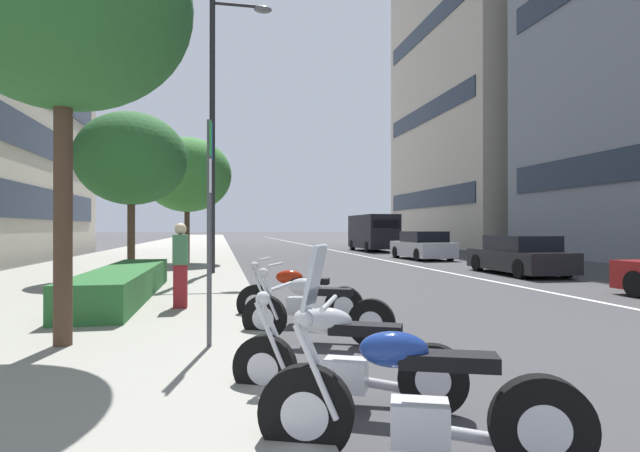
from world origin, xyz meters
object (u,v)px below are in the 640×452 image
object	(u,v)px
motorcycle_far_end_row	(298,299)
street_lamp_with_banners	(220,114)
parking_sign_by_curb	(210,205)
street_tree_by_lamp_post	(131,159)
motorcycle_mid_row	(343,361)
pedestrian_on_plaza	(181,265)
car_lead_in_lane	(422,246)
street_tree_far_plaza	(187,175)
motorcycle_by_sign_pole	(315,313)
car_far_down_avenue	(519,256)
street_tree_mid_sidewalk	(63,2)
motorcycle_nearest_camera	(413,402)
delivery_van_ahead	(373,232)

from	to	relation	value
motorcycle_far_end_row	street_lamp_with_banners	distance (m)	9.80
parking_sign_by_curb	street_tree_by_lamp_post	world-z (taller)	street_tree_by_lamp_post
motorcycle_mid_row	pedestrian_on_plaza	distance (m)	5.45
car_lead_in_lane	street_tree_far_plaza	bearing A→B (deg)	99.91
motorcycle_mid_row	pedestrian_on_plaza	size ratio (longest dim) A/B	1.29
motorcycle_by_sign_pole	street_lamp_with_banners	size ratio (longest dim) A/B	0.23
motorcycle_far_end_row	car_far_down_avenue	bearing A→B (deg)	-118.59
motorcycle_mid_row	street_tree_mid_sidewalk	bearing A→B (deg)	-12.97
motorcycle_nearest_camera	car_far_down_avenue	xyz separation A→B (m)	(12.52, -8.88, 0.19)
motorcycle_by_sign_pole	street_tree_mid_sidewalk	world-z (taller)	street_tree_mid_sidewalk
motorcycle_mid_row	car_lead_in_lane	distance (m)	21.86
car_far_down_avenue	pedestrian_on_plaza	distance (m)	12.47
motorcycle_nearest_camera	street_tree_mid_sidewalk	size ratio (longest dim) A/B	0.37
motorcycle_far_end_row	car_far_down_avenue	world-z (taller)	car_far_down_avenue
motorcycle_nearest_camera	street_tree_mid_sidewalk	bearing A→B (deg)	-27.75
street_tree_by_lamp_post	parking_sign_by_curb	bearing A→B (deg)	-165.39
street_tree_far_plaza	delivery_van_ahead	bearing A→B (deg)	-44.76
car_far_down_avenue	street_tree_mid_sidewalk	distance (m)	15.47
street_lamp_with_banners	street_tree_by_lamp_post	world-z (taller)	street_lamp_with_banners
street_tree_by_lamp_post	pedestrian_on_plaza	distance (m)	7.03
motorcycle_nearest_camera	street_tree_far_plaza	world-z (taller)	street_tree_far_plaza
motorcycle_by_sign_pole	parking_sign_by_curb	bearing A→B (deg)	46.74
street_lamp_with_banners	street_tree_far_plaza	size ratio (longest dim) A/B	1.69
motorcycle_far_end_row	car_lead_in_lane	bearing A→B (deg)	-97.58
car_far_down_avenue	car_lead_in_lane	xyz separation A→B (m)	(8.58, -0.07, 0.04)
motorcycle_by_sign_pole	car_lead_in_lane	xyz separation A→B (m)	(17.38, -8.91, 0.26)
motorcycle_nearest_camera	parking_sign_by_curb	size ratio (longest dim) A/B	0.75
delivery_van_ahead	street_tree_by_lamp_post	distance (m)	22.45
street_tree_mid_sidewalk	street_tree_by_lamp_post	bearing A→B (deg)	4.23
car_lead_in_lane	parking_sign_by_curb	bearing A→B (deg)	148.09
parking_sign_by_curb	pedestrian_on_plaza	bearing A→B (deg)	10.29
motorcycle_by_sign_pole	street_tree_far_plaza	size ratio (longest dim) A/B	0.38
motorcycle_far_end_row	street_tree_by_lamp_post	world-z (taller)	street_tree_by_lamp_post
street_tree_mid_sidewalk	street_tree_by_lamp_post	size ratio (longest dim) A/B	1.15
motorcycle_nearest_camera	pedestrian_on_plaza	world-z (taller)	pedestrian_on_plaza
delivery_van_ahead	car_lead_in_lane	bearing A→B (deg)	178.07
motorcycle_nearest_camera	street_lamp_with_banners	xyz separation A→B (m)	(13.54, 1.24, 4.87)
motorcycle_by_sign_pole	car_far_down_avenue	world-z (taller)	car_far_down_avenue
car_far_down_avenue	delivery_van_ahead	bearing A→B (deg)	1.06
car_lead_in_lane	street_tree_mid_sidewalk	bearing A→B (deg)	143.38
street_tree_by_lamp_post	motorcycle_by_sign_pole	bearing A→B (deg)	-156.39
car_far_down_avenue	street_lamp_with_banners	xyz separation A→B (m)	(1.02, 10.12, 4.68)
street_tree_far_plaza	street_tree_mid_sidewalk	bearing A→B (deg)	177.85
car_lead_in_lane	street_tree_mid_sidewalk	distance (m)	21.63
street_tree_mid_sidewalk	motorcycle_by_sign_pole	bearing A→B (deg)	-87.49
motorcycle_nearest_camera	motorcycle_far_end_row	bearing A→B (deg)	-69.47
motorcycle_mid_row	motorcycle_far_end_row	xyz separation A→B (m)	(3.91, -0.19, 0.01)
car_far_down_avenue	motorcycle_nearest_camera	bearing A→B (deg)	146.95
motorcycle_mid_row	motorcycle_by_sign_pole	distance (m)	2.49
motorcycle_by_sign_pole	car_lead_in_lane	world-z (taller)	car_lead_in_lane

